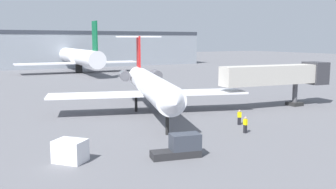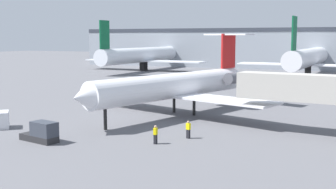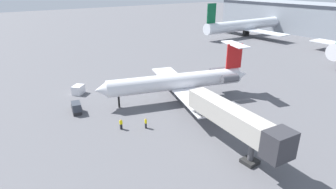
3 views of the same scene
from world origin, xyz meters
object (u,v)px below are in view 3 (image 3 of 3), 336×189
(parked_airliner_west_end, at_px, (246,25))
(ground_crew_loader, at_px, (146,123))
(jet_bridge, at_px, (239,122))
(regional_jet, at_px, (180,81))
(cargo_container_uld, at_px, (78,90))
(ground_crew_marshaller, at_px, (121,124))
(baggage_tug_lead, at_px, (76,108))

(parked_airliner_west_end, bearing_deg, ground_crew_loader, -59.91)
(ground_crew_loader, distance_m, parked_airliner_west_end, 85.60)
(jet_bridge, height_order, ground_crew_loader, jet_bridge)
(regional_jet, height_order, parked_airliner_west_end, parked_airliner_west_end)
(cargo_container_uld, height_order, parked_airliner_west_end, parked_airliner_west_end)
(jet_bridge, relative_size, ground_crew_marshaller, 9.99)
(ground_crew_loader, bearing_deg, cargo_container_uld, -169.53)
(jet_bridge, bearing_deg, regional_jet, 164.96)
(ground_crew_loader, bearing_deg, baggage_tug_lead, -149.81)
(regional_jet, relative_size, jet_bridge, 1.72)
(ground_crew_loader, bearing_deg, parked_airliner_west_end, 120.09)
(regional_jet, xyz_separation_m, ground_crew_marshaller, (3.84, -14.16, -2.84))
(ground_crew_marshaller, distance_m, cargo_container_uld, 17.83)
(cargo_container_uld, bearing_deg, regional_jet, 46.23)
(cargo_container_uld, bearing_deg, jet_bridge, 16.82)
(cargo_container_uld, bearing_deg, ground_crew_marshaller, 1.43)
(jet_bridge, height_order, parked_airliner_west_end, parked_airliner_west_end)
(regional_jet, xyz_separation_m, ground_crew_loader, (5.72, -10.96, -2.84))
(parked_airliner_west_end, bearing_deg, ground_crew_marshaller, -62.03)
(ground_crew_marshaller, bearing_deg, parked_airliner_west_end, 117.97)
(parked_airliner_west_end, bearing_deg, cargo_container_uld, -73.39)
(baggage_tug_lead, bearing_deg, regional_jet, 71.68)
(ground_crew_marshaller, height_order, parked_airliner_west_end, parked_airliner_west_end)
(jet_bridge, bearing_deg, parked_airliner_west_end, 129.16)
(regional_jet, distance_m, jet_bridge, 18.83)
(regional_jet, xyz_separation_m, parked_airliner_west_end, (-37.15, 63.04, 0.69))
(ground_crew_loader, height_order, parked_airliner_west_end, parked_airliner_west_end)
(ground_crew_loader, relative_size, parked_airliner_west_end, 0.04)
(ground_crew_marshaller, height_order, cargo_container_uld, cargo_container_uld)
(regional_jet, bearing_deg, ground_crew_marshaller, -74.82)
(ground_crew_marshaller, distance_m, ground_crew_loader, 3.71)
(jet_bridge, height_order, cargo_container_uld, jet_bridge)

